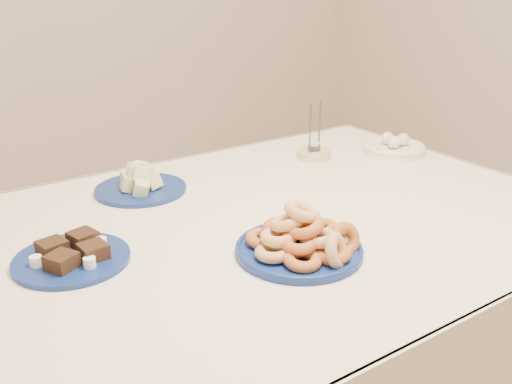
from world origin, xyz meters
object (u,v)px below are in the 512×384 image
dining_table (245,263)px  donut_platter (302,240)px  brownie_plate (72,256)px  melon_plate (140,183)px  egg_bowl (394,147)px  candle_holder (314,153)px

dining_table → donut_platter: donut_platter is taller
dining_table → brownie_plate: (-0.40, 0.05, 0.12)m
melon_plate → egg_bowl: melon_plate is taller
egg_bowl → candle_holder: bearing=155.4°
candle_holder → brownie_plate: bearing=-163.5°
dining_table → donut_platter: bearing=-84.8°
egg_bowl → melon_plate: bearing=169.9°
dining_table → donut_platter: (0.02, -0.20, 0.14)m
dining_table → melon_plate: 0.39m
donut_platter → melon_plate: (-0.14, 0.54, -0.01)m
melon_plate → candle_holder: 0.59m
dining_table → egg_bowl: bearing=14.9°
candle_holder → egg_bowl: candle_holder is taller
brownie_plate → melon_plate: bearing=46.2°
candle_holder → dining_table: bearing=-147.0°
brownie_plate → candle_holder: size_ratio=1.61×
melon_plate → brownie_plate: (-0.28, -0.29, -0.01)m
donut_platter → melon_plate: size_ratio=1.30×
brownie_plate → candle_holder: (0.87, 0.26, 0.00)m
brownie_plate → egg_bowl: size_ratio=1.14×
melon_plate → candle_holder: size_ratio=1.51×
candle_holder → egg_bowl: bearing=-24.6°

